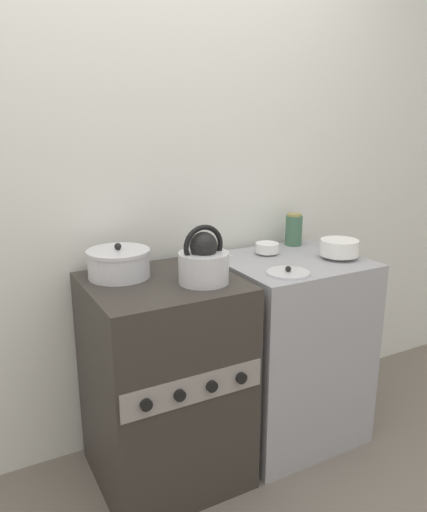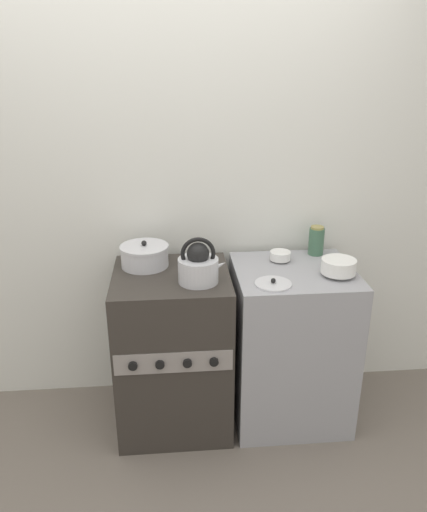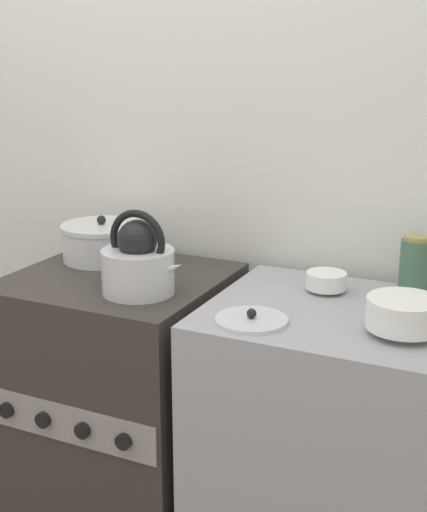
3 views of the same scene
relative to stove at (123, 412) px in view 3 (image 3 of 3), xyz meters
The scene contains 9 objects.
wall_back 0.88m from the stove, 90.00° to the left, with size 7.00×0.06×2.50m.
stove is the anchor object (origin of this frame).
counter 0.64m from the stove, ahead, with size 0.62×0.56×0.88m.
kettle 0.55m from the stove, 36.46° to the right, with size 0.24×0.20×0.23m.
cooking_pot 0.53m from the stove, 136.98° to the left, with size 0.25×0.25×0.14m.
enamel_bowl 0.97m from the stove, ahead, with size 0.17×0.17×0.09m.
small_ceramic_bowl 0.76m from the stove, 12.38° to the left, with size 0.11×0.11×0.05m.
storage_jar 0.98m from the stove, 14.87° to the left, with size 0.08×0.08×0.16m.
loose_pot_lid 0.68m from the stove, 18.67° to the right, with size 0.18×0.18×0.03m.
Camera 3 is at (1.10, -1.38, 1.52)m, focal length 50.00 mm.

